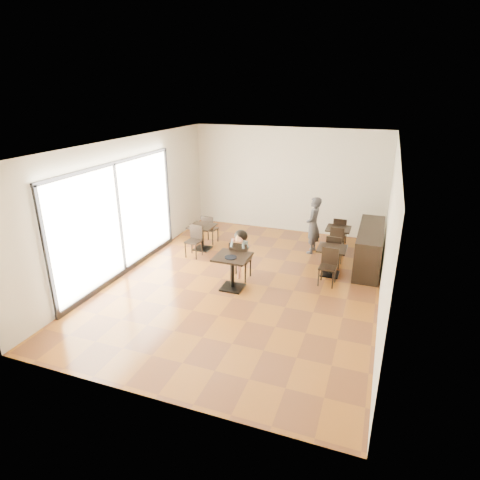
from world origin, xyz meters
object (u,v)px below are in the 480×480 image
at_px(child_chair, 241,260).
at_px(chair_back_b, 335,244).
at_px(chair_mid_a, 334,250).
at_px(chair_left_b, 194,242).
at_px(child, 241,255).
at_px(chair_mid_b, 328,268).
at_px(cafe_table_back, 337,240).
at_px(cafe_table_mid, 331,261).
at_px(adult_patron, 313,225).
at_px(cafe_table_left, 202,237).
at_px(chair_back_a, 340,231).
at_px(chair_left_a, 210,229).
at_px(child_table, 232,272).

height_order(child_chair, chair_back_b, child_chair).
height_order(chair_mid_a, chair_left_b, chair_mid_a).
bearing_deg(child, child_chair, 0.00).
bearing_deg(child, chair_back_b, 45.25).
bearing_deg(chair_mid_a, chair_mid_b, 93.10).
bearing_deg(chair_mid_a, cafe_table_back, -84.66).
distance_m(child, chair_mid_b, 2.03).
distance_m(child, cafe_table_back, 3.19).
relative_size(chair_mid_a, chair_mid_b, 1.00).
relative_size(cafe_table_mid, chair_mid_b, 0.83).
height_order(child_chair, adult_patron, adult_patron).
xyz_separation_m(cafe_table_left, chair_back_a, (3.59, 1.69, 0.06)).
xyz_separation_m(chair_left_b, chair_back_a, (3.59, 2.24, -0.01)).
bearing_deg(chair_left_a, cafe_table_back, -166.31).
bearing_deg(child_table, child, 90.00).
bearing_deg(adult_patron, chair_left_a, -81.11).
relative_size(chair_mid_b, chair_left_b, 1.00).
xyz_separation_m(cafe_table_left, chair_mid_a, (3.63, 0.11, 0.07)).
xyz_separation_m(child, chair_back_a, (1.94, 3.06, -0.19)).
height_order(child_chair, cafe_table_back, child_chair).
height_order(chair_mid_b, chair_left_a, chair_mid_b).
bearing_deg(child_table, cafe_table_mid, 36.84).
distance_m(child_chair, chair_back_a, 3.63).
relative_size(cafe_table_back, chair_left_b, 0.81).
xyz_separation_m(child_chair, chair_left_a, (-1.64, 1.92, -0.06)).
relative_size(cafe_table_left, chair_back_a, 0.86).
xyz_separation_m(child_table, adult_patron, (1.29, 2.76, 0.38)).
bearing_deg(chair_left_a, cafe_table_mid, 169.16).
bearing_deg(cafe_table_left, chair_back_a, 25.20).
bearing_deg(adult_patron, chair_back_b, 72.27).
height_order(adult_patron, cafe_table_left, adult_patron).
xyz_separation_m(child, chair_mid_a, (1.98, 1.49, -0.18)).
xyz_separation_m(child_chair, chair_back_a, (1.94, 3.06, -0.07)).
distance_m(adult_patron, cafe_table_left, 3.08).
bearing_deg(chair_back_a, cafe_table_left, 28.50).
height_order(chair_mid_a, chair_back_b, chair_mid_a).
relative_size(adult_patron, cafe_table_mid, 2.22).
relative_size(chair_mid_a, chair_left_a, 1.00).
bearing_deg(child, cafe_table_mid, 25.26).
bearing_deg(cafe_table_left, chair_left_b, -90.00).
height_order(child, chair_left_b, child).
bearing_deg(chair_mid_b, chair_back_b, 94.56).
height_order(chair_back_a, chair_back_b, same).
height_order(cafe_table_left, cafe_table_back, cafe_table_left).
bearing_deg(cafe_table_mid, adult_patron, 118.44).
distance_m(chair_mid_a, chair_left_b, 3.69).
height_order(chair_left_b, chair_back_a, chair_left_b).
height_order(child, adult_patron, adult_patron).
relative_size(cafe_table_back, chair_left_a, 0.81).
relative_size(child, chair_mid_b, 1.43).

